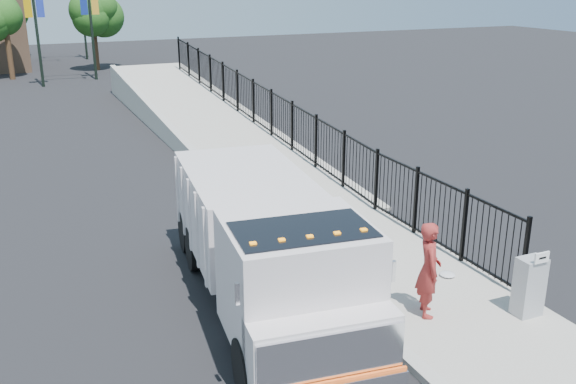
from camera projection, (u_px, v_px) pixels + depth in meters
name	position (u px, v px, depth m)	size (l,w,h in m)	color
ground	(332.00, 293.00, 14.33)	(120.00, 120.00, 0.00)	black
sidewalk	(459.00, 314.00, 13.32)	(3.55, 12.00, 0.12)	#9E998E
curb	(380.00, 333.00, 12.57)	(0.30, 12.00, 0.16)	#ADAAA3
ramp	(209.00, 132.00, 28.98)	(3.95, 24.00, 1.70)	#9E998E
iron_fence	(272.00, 128.00, 25.79)	(0.10, 28.00, 1.80)	black
truck	(266.00, 242.00, 13.15)	(3.44, 8.25, 2.74)	black
worker	(429.00, 269.00, 12.89)	(0.73, 0.48, 2.01)	maroon
utility_cabinet	(529.00, 287.00, 13.00)	(0.55, 0.40, 1.25)	gray
arrow_sign	(542.00, 258.00, 12.57)	(0.35, 0.04, 0.22)	white
debris	(447.00, 274.00, 14.84)	(0.37, 0.37, 0.09)	silver
light_pole_0	(40.00, 15.00, 39.41)	(3.77, 0.22, 8.00)	black
light_pole_1	(85.00, 13.00, 41.96)	(3.77, 0.22, 8.00)	black
light_pole_2	(20.00, 8.00, 48.57)	(3.77, 0.22, 8.00)	black
light_pole_3	(78.00, 5.00, 52.32)	(3.77, 0.22, 8.00)	black
tree_0	(5.00, 19.00, 42.23)	(2.63, 2.63, 5.31)	#382314
tree_1	(93.00, 15.00, 46.47)	(2.79, 2.79, 5.40)	#382314
tree_2	(6.00, 9.00, 54.28)	(3.16, 3.16, 5.58)	#382314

